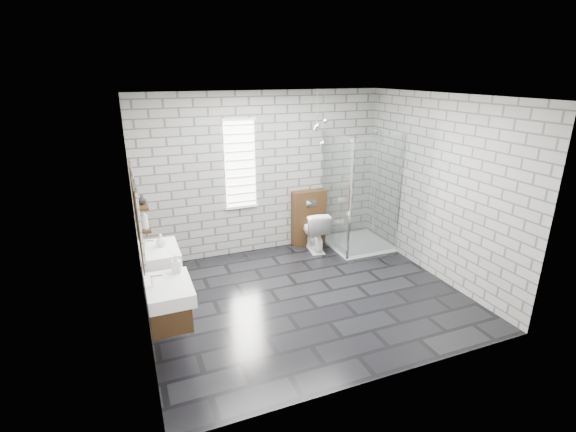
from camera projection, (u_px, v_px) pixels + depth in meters
floor at (306, 296)px, 5.85m from camera, size 4.20×3.60×0.02m
ceiling at (309, 95)px, 4.95m from camera, size 4.20×3.60×0.02m
wall_back at (263, 174)px, 6.99m from camera, size 4.20×0.02×2.70m
wall_front at (389, 260)px, 3.81m from camera, size 4.20×0.02×2.70m
wall_left at (136, 225)px, 4.66m from camera, size 0.02×3.60×2.70m
wall_right at (438, 188)px, 6.14m from camera, size 0.02×3.60×2.70m
vanity_left at (165, 292)px, 4.43m from camera, size 0.47×0.70×1.57m
vanity_right at (156, 255)px, 5.33m from camera, size 0.47×0.70×1.57m
shelf_lower at (144, 228)px, 4.65m from camera, size 0.14×0.30×0.03m
shelf_upper at (141, 206)px, 4.57m from camera, size 0.14×0.30×0.03m
window at (240, 164)px, 6.76m from camera, size 0.56×0.05×1.48m
cistern_panel at (308, 218)px, 7.45m from camera, size 0.60×0.20×1.00m
flush_plate at (311, 203)px, 7.26m from camera, size 0.18×0.01×0.12m
shower_enclosure at (358, 222)px, 7.24m from camera, size 1.00×1.00×2.03m
pendant_cluster at (319, 128)px, 6.62m from camera, size 0.29×0.23×0.86m
toilet at (314, 230)px, 7.28m from camera, size 0.49×0.74×0.71m
soap_bottle_a at (176, 263)px, 4.64m from camera, size 0.12×0.12×0.22m
soap_bottle_b at (161, 240)px, 5.34m from camera, size 0.17×0.17×0.17m
soap_bottle_c at (144, 219)px, 4.56m from camera, size 0.09×0.09×0.23m
vase at (141, 200)px, 4.57m from camera, size 0.13×0.13×0.10m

